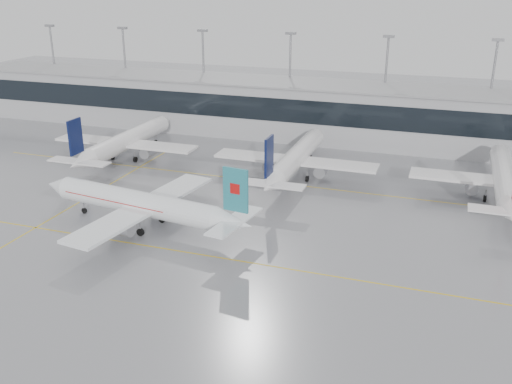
% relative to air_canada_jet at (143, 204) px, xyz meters
% --- Properties ---
extents(ground, '(320.00, 320.00, 0.00)m').
position_rel_air_canada_jet_xyz_m(ground, '(14.90, -5.34, -3.63)').
color(ground, gray).
rests_on(ground, ground).
extents(taxi_line_main, '(120.00, 0.25, 0.01)m').
position_rel_air_canada_jet_xyz_m(taxi_line_main, '(14.90, -5.34, -3.63)').
color(taxi_line_main, gold).
rests_on(taxi_line_main, ground).
extents(taxi_line_north, '(120.00, 0.25, 0.01)m').
position_rel_air_canada_jet_xyz_m(taxi_line_north, '(14.90, 24.66, -3.63)').
color(taxi_line_north, gold).
rests_on(taxi_line_north, ground).
extents(taxi_line_cross, '(0.25, 60.00, 0.01)m').
position_rel_air_canada_jet_xyz_m(taxi_line_cross, '(-15.10, 9.66, -3.63)').
color(taxi_line_cross, gold).
rests_on(taxi_line_cross, ground).
extents(terminal, '(180.00, 15.00, 12.00)m').
position_rel_air_canada_jet_xyz_m(terminal, '(14.90, 56.66, 2.37)').
color(terminal, '#9E9FA2').
rests_on(terminal, ground).
extents(terminal_glass, '(180.00, 0.20, 5.00)m').
position_rel_air_canada_jet_xyz_m(terminal_glass, '(14.90, 49.11, 3.87)').
color(terminal_glass, black).
rests_on(terminal_glass, ground).
extents(terminal_roof, '(182.00, 16.00, 0.40)m').
position_rel_air_canada_jet_xyz_m(terminal_roof, '(14.90, 56.66, 8.57)').
color(terminal_roof, gray).
rests_on(terminal_roof, ground).
extents(light_masts, '(156.40, 1.00, 22.60)m').
position_rel_air_canada_jet_xyz_m(light_masts, '(14.90, 62.66, 9.71)').
color(light_masts, gray).
rests_on(light_masts, ground).
extents(air_canada_jet, '(36.48, 29.38, 11.45)m').
position_rel_air_canada_jet_xyz_m(air_canada_jet, '(0.00, 0.00, 0.00)').
color(air_canada_jet, white).
rests_on(air_canada_jet, ground).
extents(parked_jet_b, '(29.64, 36.96, 11.72)m').
position_rel_air_canada_jet_xyz_m(parked_jet_b, '(-20.10, 28.35, 0.08)').
color(parked_jet_b, white).
rests_on(parked_jet_b, ground).
extents(parked_jet_c, '(29.64, 36.96, 11.72)m').
position_rel_air_canada_jet_xyz_m(parked_jet_c, '(14.90, 28.35, 0.08)').
color(parked_jet_c, white).
rests_on(parked_jet_c, ground).
extents(parked_jet_d, '(29.64, 36.96, 11.72)m').
position_rel_air_canada_jet_xyz_m(parked_jet_d, '(49.90, 28.35, 0.08)').
color(parked_jet_d, white).
rests_on(parked_jet_d, ground).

